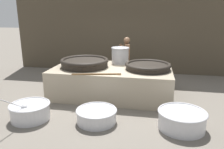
{
  "coord_description": "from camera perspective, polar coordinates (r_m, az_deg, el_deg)",
  "views": [
    {
      "loc": [
        1.14,
        -5.98,
        2.3
      ],
      "look_at": [
        0.0,
        0.0,
        0.62
      ],
      "focal_mm": 35.0,
      "sensor_mm": 36.0,
      "label": 1
    }
  ],
  "objects": [
    {
      "name": "ground_plane",
      "position": [
        6.5,
        0.0,
        -5.23
      ],
      "size": [
        60.0,
        60.0,
        0.0
      ],
      "primitive_type": "plane",
      "color": "slate"
    },
    {
      "name": "stirring_paddle",
      "position": [
        5.52,
        -3.46,
        0.1
      ],
      "size": [
        1.23,
        0.34,
        0.04
      ],
      "rotation": [
        0.0,
        0.0,
        0.22
      ],
      "color": "brown",
      "rests_on": "hearth_platform"
    },
    {
      "name": "giant_wok_near",
      "position": [
        6.39,
        -7.17,
        3.15
      ],
      "size": [
        1.39,
        1.39,
        0.24
      ],
      "color": "black",
      "rests_on": "hearth_platform"
    },
    {
      "name": "prep_bowl_meat",
      "position": [
        4.81,
        17.76,
        -10.97
      ],
      "size": [
        1.0,
        1.0,
        0.39
      ],
      "color": "silver",
      "rests_on": "ground_plane"
    },
    {
      "name": "giant_wok_far",
      "position": [
        6.12,
        9.34,
        2.18
      ],
      "size": [
        1.26,
        1.26,
        0.18
      ],
      "color": "black",
      "rests_on": "hearth_platform"
    },
    {
      "name": "hearth_platform",
      "position": [
        6.37,
        0.0,
        -1.78
      ],
      "size": [
        3.35,
        1.88,
        0.82
      ],
      "color": "tan",
      "rests_on": "ground_plane"
    },
    {
      "name": "prep_bowl_extra",
      "position": [
        4.88,
        -4.06,
        -10.49
      ],
      "size": [
        0.9,
        0.9,
        0.3
      ],
      "color": "silver",
      "rests_on": "ground_plane"
    },
    {
      "name": "cook",
      "position": [
        7.64,
        3.76,
        4.41
      ],
      "size": [
        0.44,
        0.61,
        1.55
      ],
      "rotation": [
        0.0,
        0.0,
        3.39
      ],
      "color": "brown",
      "rests_on": "ground_plane"
    },
    {
      "name": "back_wall",
      "position": [
        8.91,
        3.55,
        14.16
      ],
      "size": [
        9.25,
        0.24,
        4.2
      ],
      "primitive_type": "cube",
      "color": "#4C4233",
      "rests_on": "ground_plane"
    },
    {
      "name": "stock_pot",
      "position": [
        6.81,
        2.15,
        5.12
      ],
      "size": [
        0.56,
        0.56,
        0.5
      ],
      "color": "#B7B7BC",
      "rests_on": "hearth_platform"
    },
    {
      "name": "prep_bowl_vegetables",
      "position": [
        5.31,
        -20.6,
        -8.8
      ],
      "size": [
        0.9,
        1.15,
        0.74
      ],
      "color": "silver",
      "rests_on": "ground_plane"
    }
  ]
}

